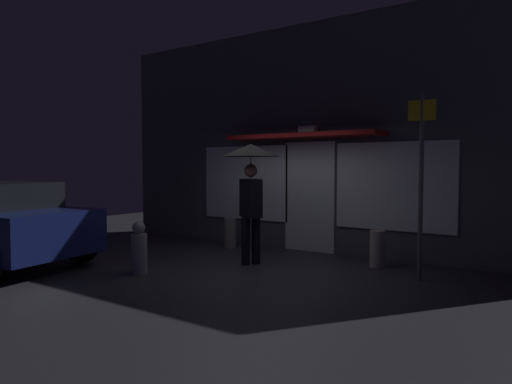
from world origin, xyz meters
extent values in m
plane|color=#2D2D33|center=(0.00, 0.00, 0.00)|extent=(18.00, 18.00, 0.00)
cube|color=#4C4C56|center=(0.00, 2.35, 2.28)|extent=(9.87, 0.30, 4.56)
cube|color=white|center=(0.00, 2.18, 1.10)|extent=(1.10, 0.04, 2.20)
cube|color=white|center=(-1.61, 2.18, 1.35)|extent=(2.20, 0.04, 1.60)
cube|color=white|center=(1.71, 2.18, 1.35)|extent=(2.20, 0.04, 1.60)
cube|color=white|center=(0.00, 2.10, 2.45)|extent=(0.36, 0.16, 0.12)
cube|color=maroon|center=(0.00, 1.85, 2.30)|extent=(3.20, 0.70, 0.08)
cylinder|color=black|center=(-0.17, 0.55, 0.41)|extent=(0.15, 0.15, 0.82)
cylinder|color=black|center=(-0.27, 0.37, 0.41)|extent=(0.15, 0.15, 0.82)
cube|color=black|center=(-0.22, 0.46, 1.16)|extent=(0.52, 0.44, 0.67)
cube|color=silver|center=(-0.29, 0.57, 1.16)|extent=(0.13, 0.09, 0.53)
cube|color=#B28C19|center=(-0.29, 0.57, 1.14)|extent=(0.06, 0.05, 0.43)
sphere|color=#B37566|center=(-0.22, 0.46, 1.63)|extent=(0.23, 0.23, 0.23)
cylinder|color=slate|center=(-0.22, 0.46, 1.64)|extent=(0.02, 0.02, 0.90)
cone|color=black|center=(-0.22, 0.46, 1.99)|extent=(1.03, 1.03, 0.21)
cylinder|color=black|center=(-2.81, -1.13, 0.32)|extent=(0.66, 0.30, 0.64)
cylinder|color=#595B60|center=(2.52, 0.98, 1.39)|extent=(0.07, 0.07, 2.78)
cube|color=gold|center=(2.52, 0.96, 2.53)|extent=(0.40, 0.02, 0.30)
cylinder|color=slate|center=(-1.56, 1.58, 0.31)|extent=(0.26, 0.26, 0.63)
cylinder|color=#B2A899|center=(1.68, 1.49, 0.31)|extent=(0.25, 0.25, 0.62)
cylinder|color=gray|center=(-1.25, -1.16, 0.32)|extent=(0.25, 0.25, 0.64)
sphere|color=gray|center=(-1.25, -1.16, 0.74)|extent=(0.20, 0.20, 0.20)
camera|label=1|loc=(4.51, -6.16, 1.70)|focal=33.02mm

